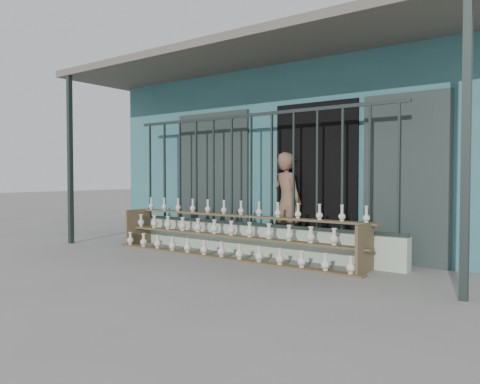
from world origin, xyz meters
The scene contains 6 objects.
ground centered at (0.00, 0.00, 0.00)m, with size 60.00×60.00×0.00m, color slate.
workshop_building centered at (0.00, 4.23, 1.62)m, with size 7.40×6.60×3.21m.
parapet_wall centered at (0.00, 1.30, 0.23)m, with size 5.00×0.20×0.45m, color #A8BDA2.
security_fence centered at (0.00, 1.30, 1.35)m, with size 5.00×0.04×1.80m.
shelf_rack centered at (-0.09, 0.88, 0.36)m, with size 4.50×0.68×0.85m.
elderly_woman centered at (0.44, 1.70, 0.82)m, with size 0.60×0.39×1.63m, color brown.
Camera 1 is at (4.31, -4.82, 1.25)m, focal length 35.00 mm.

